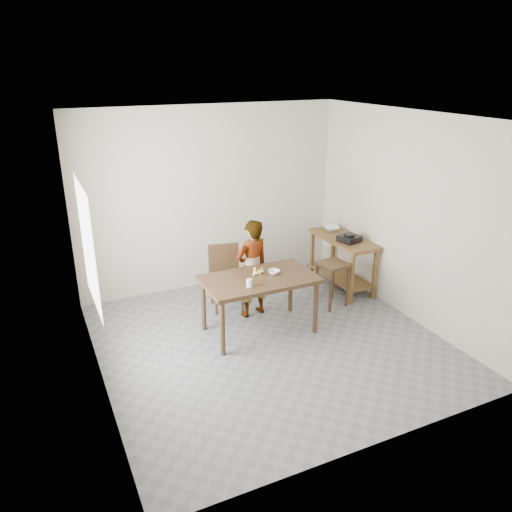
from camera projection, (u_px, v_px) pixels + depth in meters
name	position (u px, v px, depth m)	size (l,w,h in m)	color
floor	(270.00, 343.00, 6.19)	(4.00, 4.00, 0.04)	slate
ceiling	(272.00, 115.00, 5.20)	(4.00, 4.00, 0.04)	white
wall_back	(210.00, 198.00, 7.40)	(4.00, 0.04, 2.70)	beige
wall_front	(384.00, 314.00, 3.99)	(4.00, 0.04, 2.70)	beige
wall_left	(87.00, 268.00, 4.89)	(0.04, 4.00, 2.70)	beige
wall_right	(409.00, 217.00, 6.49)	(0.04, 4.00, 2.70)	beige
window_pane	(88.00, 246.00, 5.03)	(0.02, 1.10, 1.30)	white
dining_table	(259.00, 305.00, 6.30)	(1.40, 0.80, 0.75)	#3E2917
prep_counter	(342.00, 262.00, 7.56)	(0.50, 1.20, 0.80)	brown
child	(252.00, 269.00, 6.62)	(0.49, 0.32, 1.35)	silver
dining_chair	(227.00, 279.00, 6.89)	(0.43, 0.43, 0.89)	#3E2917
stool	(332.00, 284.00, 7.01)	(0.37, 0.37, 0.65)	#3E2917
glass_tumbler	(249.00, 283.00, 5.90)	(0.08, 0.08, 0.09)	silver
small_bowl	(274.00, 272.00, 6.27)	(0.15, 0.15, 0.05)	silver
banana	(258.00, 272.00, 6.24)	(0.17, 0.12, 0.06)	gold
serving_bowl	(331.00, 228.00, 7.73)	(0.24, 0.24, 0.06)	silver
gas_burner	(349.00, 239.00, 7.24)	(0.27, 0.27, 0.09)	black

